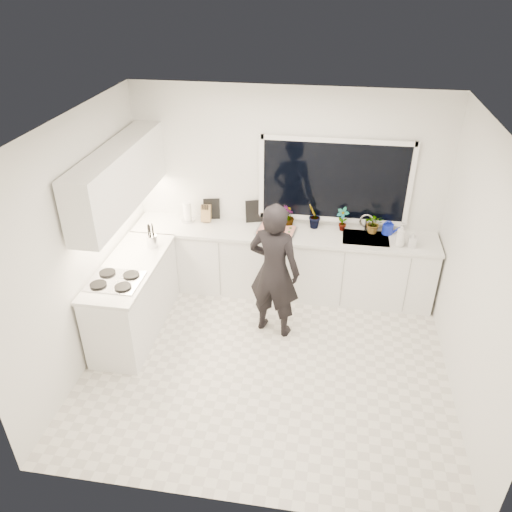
# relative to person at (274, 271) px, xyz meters

# --- Properties ---
(floor) EXTENTS (4.00, 3.50, 0.02)m
(floor) POSITION_rel_person_xyz_m (0.01, -0.59, -0.86)
(floor) COLOR beige
(floor) RESTS_ON ground
(wall_back) EXTENTS (4.00, 0.02, 2.70)m
(wall_back) POSITION_rel_person_xyz_m (0.01, 1.17, 0.50)
(wall_back) COLOR white
(wall_back) RESTS_ON ground
(wall_left) EXTENTS (0.02, 3.50, 2.70)m
(wall_left) POSITION_rel_person_xyz_m (-2.00, -0.59, 0.50)
(wall_left) COLOR white
(wall_left) RESTS_ON ground
(wall_right) EXTENTS (0.02, 3.50, 2.70)m
(wall_right) POSITION_rel_person_xyz_m (2.02, -0.59, 0.50)
(wall_right) COLOR white
(wall_right) RESTS_ON ground
(ceiling) EXTENTS (4.00, 3.50, 0.02)m
(ceiling) POSITION_rel_person_xyz_m (0.01, -0.59, 1.86)
(ceiling) COLOR white
(ceiling) RESTS_ON wall_back
(window) EXTENTS (1.80, 0.02, 1.00)m
(window) POSITION_rel_person_xyz_m (0.61, 1.13, 0.70)
(window) COLOR black
(window) RESTS_ON wall_back
(base_cabinets_back) EXTENTS (3.92, 0.58, 0.88)m
(base_cabinets_back) POSITION_rel_person_xyz_m (0.01, 0.86, -0.41)
(base_cabinets_back) COLOR white
(base_cabinets_back) RESTS_ON floor
(base_cabinets_left) EXTENTS (0.58, 1.60, 0.88)m
(base_cabinets_left) POSITION_rel_person_xyz_m (-1.66, -0.24, -0.41)
(base_cabinets_left) COLOR white
(base_cabinets_left) RESTS_ON floor
(countertop_back) EXTENTS (3.94, 0.62, 0.04)m
(countertop_back) POSITION_rel_person_xyz_m (0.01, 0.85, 0.05)
(countertop_back) COLOR silver
(countertop_back) RESTS_ON base_cabinets_back
(countertop_left) EXTENTS (0.62, 1.60, 0.04)m
(countertop_left) POSITION_rel_person_xyz_m (-1.66, -0.24, 0.05)
(countertop_left) COLOR silver
(countertop_left) RESTS_ON base_cabinets_left
(upper_cabinets) EXTENTS (0.34, 2.10, 0.70)m
(upper_cabinets) POSITION_rel_person_xyz_m (-1.78, 0.11, 1.00)
(upper_cabinets) COLOR white
(upper_cabinets) RESTS_ON wall_left
(sink) EXTENTS (0.58, 0.42, 0.14)m
(sink) POSITION_rel_person_xyz_m (1.06, 0.86, 0.02)
(sink) COLOR silver
(sink) RESTS_ON countertop_back
(faucet) EXTENTS (0.03, 0.03, 0.22)m
(faucet) POSITION_rel_person_xyz_m (1.06, 1.06, 0.18)
(faucet) COLOR silver
(faucet) RESTS_ON countertop_back
(stovetop) EXTENTS (0.56, 0.48, 0.03)m
(stovetop) POSITION_rel_person_xyz_m (-1.68, -0.59, 0.08)
(stovetop) COLOR black
(stovetop) RESTS_ON countertop_left
(person) EXTENTS (0.71, 0.55, 1.70)m
(person) POSITION_rel_person_xyz_m (0.00, 0.00, 0.00)
(person) COLOR black
(person) RESTS_ON floor
(pizza_tray) EXTENTS (0.54, 0.42, 0.03)m
(pizza_tray) POSITION_rel_person_xyz_m (-0.08, 0.83, 0.08)
(pizza_tray) COLOR silver
(pizza_tray) RESTS_ON countertop_back
(pizza) EXTENTS (0.49, 0.37, 0.01)m
(pizza) POSITION_rel_person_xyz_m (-0.08, 0.83, 0.10)
(pizza) COLOR #B32517
(pizza) RESTS_ON pizza_tray
(watering_can) EXTENTS (0.15, 0.15, 0.13)m
(watering_can) POSITION_rel_person_xyz_m (1.34, 1.02, 0.13)
(watering_can) COLOR #1221A9
(watering_can) RESTS_ON countertop_back
(paper_towel_roll) EXTENTS (0.13, 0.13, 0.26)m
(paper_towel_roll) POSITION_rel_person_xyz_m (-1.29, 0.96, 0.20)
(paper_towel_roll) COLOR white
(paper_towel_roll) RESTS_ON countertop_back
(knife_block) EXTENTS (0.14, 0.11, 0.22)m
(knife_block) POSITION_rel_person_xyz_m (-1.05, 1.00, 0.18)
(knife_block) COLOR brown
(knife_block) RESTS_ON countertop_back
(utensil_crock) EXTENTS (0.16, 0.16, 0.16)m
(utensil_crock) POSITION_rel_person_xyz_m (-1.53, 0.21, 0.15)
(utensil_crock) COLOR silver
(utensil_crock) RESTS_ON countertop_left
(picture_frame_large) EXTENTS (0.22, 0.06, 0.28)m
(picture_frame_large) POSITION_rel_person_xyz_m (-0.99, 1.10, 0.21)
(picture_frame_large) COLOR black
(picture_frame_large) RESTS_ON countertop_back
(picture_frame_small) EXTENTS (0.24, 0.10, 0.30)m
(picture_frame_small) POSITION_rel_person_xyz_m (-0.40, 1.10, 0.22)
(picture_frame_small) COLOR black
(picture_frame_small) RESTS_ON countertop_back
(herb_plants) EXTENTS (1.32, 0.23, 0.34)m
(herb_plants) POSITION_rel_person_xyz_m (0.65, 1.02, 0.22)
(herb_plants) COLOR #26662D
(herb_plants) RESTS_ON countertop_back
(soap_bottles) EXTENTS (0.26, 0.14, 0.31)m
(soap_bottles) POSITION_rel_person_xyz_m (1.50, 0.71, 0.21)
(soap_bottles) COLOR #D8BF66
(soap_bottles) RESTS_ON countertop_back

